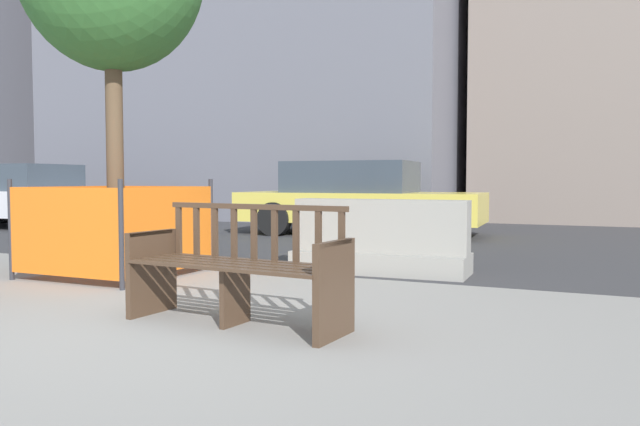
{
  "coord_description": "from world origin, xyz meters",
  "views": [
    {
      "loc": [
        3.0,
        -3.57,
        1.07
      ],
      "look_at": [
        0.57,
        1.78,
        0.75
      ],
      "focal_mm": 35.0,
      "sensor_mm": 36.0,
      "label": 1
    }
  ],
  "objects_px": {
    "street_bench": "(237,271)",
    "car_sedan_mid": "(15,196)",
    "construction_fence": "(116,227)",
    "car_taxi_near": "(357,198)",
    "jersey_barrier_centre": "(380,243)"
  },
  "relations": [
    {
      "from": "jersey_barrier_centre",
      "to": "car_sedan_mid",
      "type": "relative_size",
      "value": 0.45
    },
    {
      "from": "car_taxi_near",
      "to": "street_bench",
      "type": "bearing_deg",
      "value": -75.66
    },
    {
      "from": "jersey_barrier_centre",
      "to": "construction_fence",
      "type": "xyz_separation_m",
      "value": [
        -2.66,
        -1.33,
        0.2
      ]
    },
    {
      "from": "street_bench",
      "to": "car_sedan_mid",
      "type": "height_order",
      "value": "car_sedan_mid"
    },
    {
      "from": "jersey_barrier_centre",
      "to": "car_sedan_mid",
      "type": "height_order",
      "value": "car_sedan_mid"
    },
    {
      "from": "jersey_barrier_centre",
      "to": "car_sedan_mid",
      "type": "bearing_deg",
      "value": 161.92
    },
    {
      "from": "street_bench",
      "to": "jersey_barrier_centre",
      "type": "distance_m",
      "value": 2.85
    },
    {
      "from": "jersey_barrier_centre",
      "to": "car_taxi_near",
      "type": "xyz_separation_m",
      "value": [
        -2.01,
        4.5,
        0.37
      ]
    },
    {
      "from": "car_sedan_mid",
      "to": "construction_fence",
      "type": "bearing_deg",
      "value": -32.57
    },
    {
      "from": "street_bench",
      "to": "construction_fence",
      "type": "xyz_separation_m",
      "value": [
        -2.53,
        1.51,
        0.14
      ]
    },
    {
      "from": "street_bench",
      "to": "car_sedan_mid",
      "type": "distance_m",
      "value": 11.32
    },
    {
      "from": "car_sedan_mid",
      "to": "jersey_barrier_centre",
      "type": "bearing_deg",
      "value": -18.08
    },
    {
      "from": "street_bench",
      "to": "car_taxi_near",
      "type": "relative_size",
      "value": 0.36
    },
    {
      "from": "construction_fence",
      "to": "car_taxi_near",
      "type": "relative_size",
      "value": 0.33
    },
    {
      "from": "street_bench",
      "to": "car_sedan_mid",
      "type": "bearing_deg",
      "value": 147.87
    }
  ]
}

